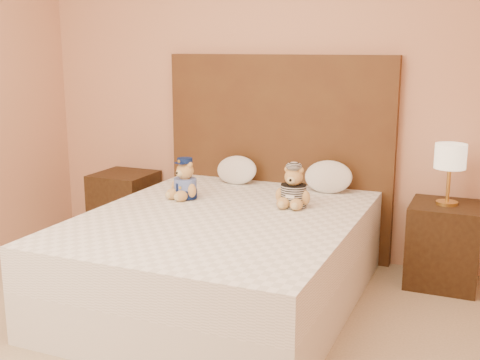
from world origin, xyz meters
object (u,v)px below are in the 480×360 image
at_px(teddy_police, 185,179).
at_px(pillow_right, 328,175).
at_px(nightstand_left, 125,206).
at_px(lamp, 450,159).
at_px(pillow_left, 237,169).
at_px(bed, 222,257).
at_px(teddy_prisoner, 294,186).
at_px(nightstand_right, 444,244).

relative_size(teddy_police, pillow_right, 0.80).
height_order(nightstand_left, lamp, lamp).
distance_m(pillow_left, pillow_right, 0.70).
xyz_separation_m(bed, pillow_left, (-0.26, 0.83, 0.39)).
bearing_deg(pillow_right, lamp, -2.13).
distance_m(nightstand_left, lamp, 2.56).
distance_m(nightstand_left, teddy_prisoner, 1.71).
bearing_deg(nightstand_right, pillow_right, 177.87).
relative_size(teddy_prisoner, pillow_right, 0.79).
bearing_deg(pillow_right, pillow_left, 180.00).
relative_size(bed, pillow_right, 5.86).
bearing_deg(pillow_left, pillow_right, 0.00).
height_order(pillow_left, pillow_right, pillow_right).
bearing_deg(bed, pillow_right, 61.82).
relative_size(nightstand_left, teddy_police, 2.01).
height_order(lamp, pillow_left, lamp).
bearing_deg(pillow_left, teddy_prisoner, -38.37).
relative_size(nightstand_left, teddy_prisoner, 2.04).
bearing_deg(pillow_left, nightstand_left, -178.26).
xyz_separation_m(lamp, teddy_police, (-1.65, -0.53, -0.16)).
bearing_deg(nightstand_right, pillow_left, 178.86).
distance_m(nightstand_right, pillow_left, 1.56).
bearing_deg(teddy_police, lamp, 38.53).
distance_m(lamp, pillow_left, 1.52).
height_order(bed, lamp, lamp).
height_order(bed, nightstand_left, same).
distance_m(lamp, teddy_police, 1.74).
bearing_deg(bed, pillow_left, 107.39).
bearing_deg(teddy_police, teddy_prisoner, 26.98).
distance_m(nightstand_left, teddy_police, 1.09).
bearing_deg(teddy_police, nightstand_right, 38.53).
relative_size(lamp, teddy_police, 1.46).
relative_size(bed, pillow_left, 6.33).
height_order(teddy_prisoner, pillow_left, teddy_prisoner).
xyz_separation_m(nightstand_right, pillow_right, (-0.81, 0.03, 0.40)).
height_order(bed, teddy_police, teddy_police).
xyz_separation_m(bed, teddy_police, (-0.40, 0.27, 0.41)).
height_order(nightstand_right, lamp, lamp).
xyz_separation_m(bed, pillow_right, (0.44, 0.83, 0.40)).
bearing_deg(lamp, nightstand_left, 180.00).
bearing_deg(teddy_police, bed, -13.62).
xyz_separation_m(nightstand_left, pillow_right, (1.69, 0.03, 0.40)).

